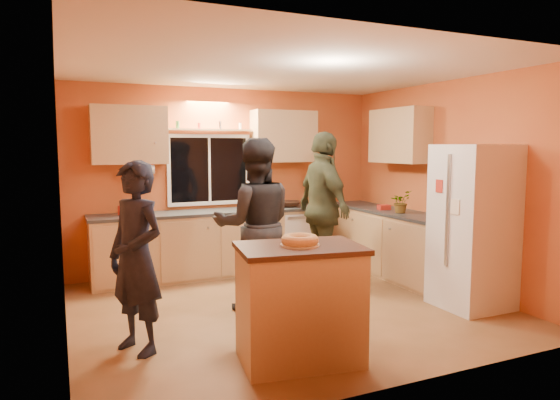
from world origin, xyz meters
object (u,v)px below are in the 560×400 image
refrigerator (473,227)px  person_right (324,209)px  island (300,303)px  person_center (255,225)px  person_left (136,257)px

refrigerator → person_right: (-1.06, 1.47, 0.08)m
refrigerator → island: size_ratio=1.64×
island → person_right: bearing=65.1°
person_center → island: bearing=98.4°
island → person_left: 1.45m
person_left → person_center: 1.49m
person_left → person_center: (1.34, 0.64, 0.10)m
refrigerator → person_left: size_ratio=1.08×
island → person_left: bearing=157.0°
island → person_right: person_right is taller
person_center → person_right: person_right is taller
person_center → person_right: 1.31m
island → person_center: 1.46m
person_left → person_right: bearing=85.9°
island → person_left: size_ratio=0.66×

